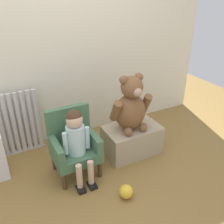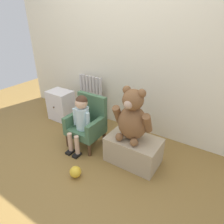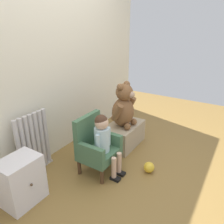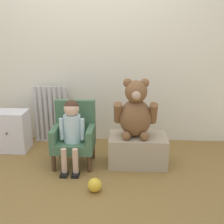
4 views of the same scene
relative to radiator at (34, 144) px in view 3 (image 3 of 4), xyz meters
The scene contains 9 objects.
ground_plane 1.23m from the radiator, 64.54° to the right, with size 6.00×6.00×0.00m, color olive.
back_wall 1.00m from the radiator, 13.90° to the left, with size 3.80×0.05×2.40m, color silver.
radiator is the anchor object (origin of this frame).
small_dresser 0.50m from the radiator, 144.34° to the right, with size 0.37×0.30×0.47m.
child_armchair 0.70m from the radiator, 55.69° to the right, with size 0.42×0.38×0.66m.
child_figure 0.79m from the radiator, 60.16° to the right, with size 0.25×0.35×0.71m.
low_bench 1.21m from the radiator, 28.39° to the right, with size 0.60×0.37×0.31m, color tan.
large_teddy_bear 1.19m from the radiator, 29.30° to the right, with size 0.43×0.31×0.60m.
toy_ball 1.34m from the radiator, 59.54° to the right, with size 0.12×0.12×0.12m, color yellow.
Camera 3 is at (-1.83, -0.82, 1.60)m, focal length 35.00 mm.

